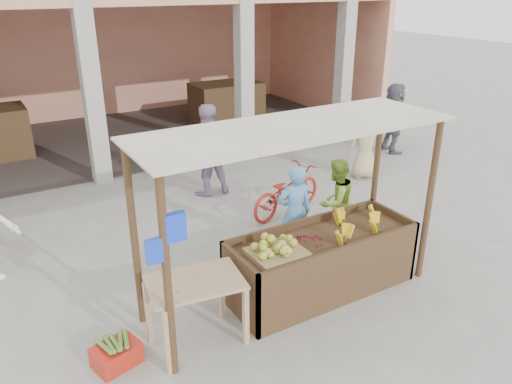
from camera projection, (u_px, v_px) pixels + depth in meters
ground at (290, 300)px, 6.71m from camera, size 60.00×60.00×0.00m
market_building at (98, 34)px, 12.74m from camera, size 14.40×6.40×4.20m
fruit_stall at (321, 264)px, 6.79m from camera, size 2.60×0.95×0.80m
stall_awning at (291, 160)px, 5.98m from camera, size 4.09×1.35×2.39m
banana_heap at (358, 223)px, 6.85m from camera, size 1.05×0.57×0.19m
melon_tray at (277, 249)px, 6.20m from camera, size 0.68×0.59×0.19m
berry_heap at (308, 239)px, 6.47m from camera, size 0.46×0.38×0.15m
side_table at (196, 291)px, 5.66m from camera, size 1.15×0.85×0.86m
papaya_pile at (195, 273)px, 5.56m from camera, size 0.71×0.41×0.20m
red_crate at (116, 355)px, 5.54m from camera, size 0.56×0.47×0.26m
plantain_bundle at (115, 343)px, 5.48m from camera, size 0.41×0.29×0.08m
produce_sacks at (260, 144)px, 12.09m from camera, size 1.01×0.76×0.61m
vendor_blue at (294, 210)px, 7.46m from camera, size 0.69×0.58×1.60m
vendor_green at (336, 200)px, 7.93m from camera, size 0.79×0.55×1.51m
motorcycle at (287, 190)px, 9.04m from camera, size 1.02×1.86×0.92m
shopper_c at (366, 140)px, 10.61m from camera, size 0.89×0.68×1.66m
shopper_d at (394, 116)px, 12.21m from camera, size 1.06×1.78×1.81m
shopper_f at (206, 146)px, 9.70m from camera, size 1.01×0.62×2.00m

